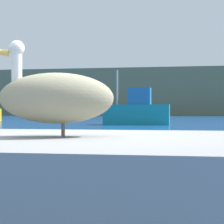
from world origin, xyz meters
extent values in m
plane|color=#194C93|center=(0.00, 0.00, 0.00)|extent=(260.00, 260.00, 0.00)
cube|color=#5B664C|center=(0.00, 77.00, 4.99)|extent=(140.00, 10.80, 9.98)
cube|color=gray|center=(-0.09, -0.36, 0.38)|extent=(3.42, 2.46, 0.77)
ellipsoid|color=gray|center=(-0.09, -0.36, 1.10)|extent=(1.09, 0.75, 0.45)
cylinder|color=white|center=(-0.42, -0.46, 1.33)|extent=(0.09, 0.09, 0.33)
sphere|color=white|center=(-0.42, -0.46, 1.54)|extent=(0.13, 0.13, 0.13)
cylinder|color=#4C4742|center=(-0.02, -0.43, 0.82)|extent=(0.03, 0.03, 0.12)
cylinder|color=#4C4742|center=(-0.06, -0.27, 0.82)|extent=(0.03, 0.03, 0.12)
cube|color=teal|center=(-1.42, 22.83, 0.73)|extent=(4.76, 1.61, 1.45)
cube|color=#1E6099|center=(-1.20, 22.82, 2.05)|extent=(1.65, 1.27, 1.21)
cylinder|color=#B2B2B2|center=(-2.83, 22.90, 2.70)|extent=(0.12, 0.12, 2.50)
cylinder|color=#3F382D|center=(-3.68, 22.94, 1.80)|extent=(0.10, 0.10, 0.70)
camera|label=1|loc=(0.88, -3.46, 0.99)|focal=58.71mm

